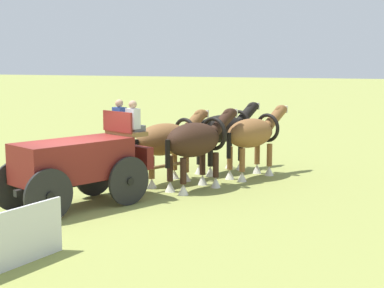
{
  "coord_description": "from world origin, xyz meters",
  "views": [
    {
      "loc": [
        -12.5,
        -8.32,
        3.79
      ],
      "look_at": [
        4.14,
        -1.61,
        1.2
      ],
      "focal_mm": 54.8,
      "sensor_mm": 36.0,
      "label": 1
    }
  ],
  "objects_px": {
    "draft_horse_lead_near": "(223,130)",
    "draft_horse_lead_off": "(253,135)",
    "draft_horse_rear_off": "(196,141)",
    "draft_horse_rear_near": "(167,140)",
    "show_wagon": "(79,161)"
  },
  "relations": [
    {
      "from": "draft_horse_rear_near",
      "to": "draft_horse_rear_off",
      "type": "distance_m",
      "value": 1.3
    },
    {
      "from": "draft_horse_lead_near",
      "to": "draft_horse_rear_off",
      "type": "bearing_deg",
      "value": -176.66
    },
    {
      "from": "draft_horse_lead_near",
      "to": "draft_horse_lead_off",
      "type": "relative_size",
      "value": 1.06
    },
    {
      "from": "draft_horse_rear_off",
      "to": "draft_horse_lead_off",
      "type": "height_order",
      "value": "draft_horse_rear_off"
    },
    {
      "from": "draft_horse_lead_near",
      "to": "draft_horse_lead_off",
      "type": "height_order",
      "value": "draft_horse_lead_near"
    },
    {
      "from": "show_wagon",
      "to": "draft_horse_lead_off",
      "type": "relative_size",
      "value": 1.99
    },
    {
      "from": "draft_horse_rear_off",
      "to": "draft_horse_lead_off",
      "type": "relative_size",
      "value": 0.99
    },
    {
      "from": "show_wagon",
      "to": "draft_horse_lead_off",
      "type": "xyz_separation_m",
      "value": [
        5.5,
        -3.06,
        0.18
      ]
    },
    {
      "from": "draft_horse_rear_near",
      "to": "draft_horse_lead_near",
      "type": "height_order",
      "value": "draft_horse_lead_near"
    },
    {
      "from": "draft_horse_rear_near",
      "to": "draft_horse_lead_off",
      "type": "relative_size",
      "value": 1.02
    },
    {
      "from": "draft_horse_rear_near",
      "to": "draft_horse_lead_off",
      "type": "bearing_deg",
      "value": -49.65
    },
    {
      "from": "draft_horse_rear_near",
      "to": "draft_horse_rear_off",
      "type": "height_order",
      "value": "draft_horse_rear_off"
    },
    {
      "from": "draft_horse_rear_near",
      "to": "draft_horse_lead_near",
      "type": "relative_size",
      "value": 0.97
    },
    {
      "from": "draft_horse_lead_near",
      "to": "draft_horse_lead_off",
      "type": "xyz_separation_m",
      "value": [
        -0.51,
        -1.2,
        -0.03
      ]
    },
    {
      "from": "draft_horse_lead_off",
      "to": "draft_horse_lead_near",
      "type": "bearing_deg",
      "value": 66.82
    }
  ]
}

